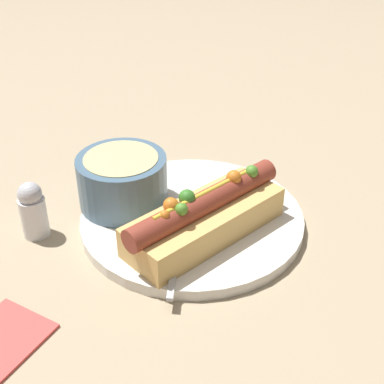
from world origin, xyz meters
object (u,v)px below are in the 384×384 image
(spoon, at_px, (181,221))
(hot_dog, at_px, (205,216))
(soup_bowl, at_px, (122,178))
(salt_shaker, at_px, (33,210))

(spoon, bearing_deg, hot_dog, -123.40)
(soup_bowl, distance_m, spoon, 0.08)
(spoon, xyz_separation_m, salt_shaker, (-0.13, 0.09, 0.02))
(hot_dog, bearing_deg, salt_shaker, 132.06)
(spoon, relative_size, salt_shaker, 2.03)
(hot_dog, bearing_deg, soup_bowl, 104.24)
(hot_dog, xyz_separation_m, spoon, (-0.01, 0.03, -0.02))
(hot_dog, relative_size, soup_bowl, 1.94)
(spoon, bearing_deg, soup_bowl, 62.27)
(soup_bowl, height_order, salt_shaker, soup_bowl)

